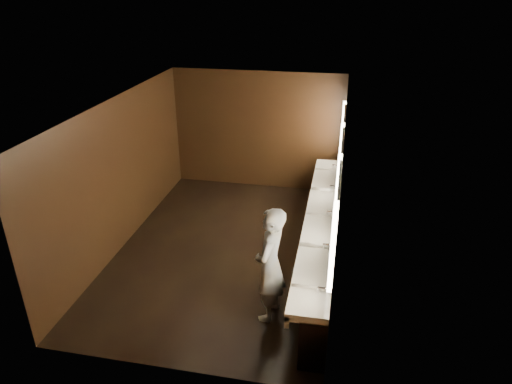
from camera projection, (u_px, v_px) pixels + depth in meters
floor at (227, 249)px, 8.70m from camera, size 6.00×6.00×0.00m
ceiling at (223, 104)px, 7.50m from camera, size 4.00×6.00×0.02m
wall_back at (257, 131)px, 10.76m from camera, size 4.00×0.02×2.80m
wall_front at (162, 282)px, 5.44m from camera, size 4.00×0.02×2.80m
wall_left at (121, 173)px, 8.45m from camera, size 0.02×6.00×2.80m
wall_right at (339, 191)px, 7.75m from camera, size 0.02×6.00×2.80m
sink_counter at (324, 236)px, 8.18m from camera, size 0.55×5.40×1.01m
mirror_band at (340, 172)px, 7.60m from camera, size 0.06×5.03×1.15m
person at (270, 265)px, 6.63m from camera, size 0.53×0.72×1.82m
trash_bin at (304, 286)px, 7.15m from camera, size 0.39×0.39×0.61m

